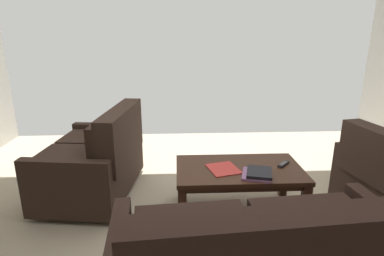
# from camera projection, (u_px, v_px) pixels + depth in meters

# --- Properties ---
(ground_plane) EXTENTS (5.78, 5.27, 0.01)m
(ground_plane) POSITION_uv_depth(u_px,v_px,m) (205.00, 227.00, 2.77)
(ground_plane) COLOR #B7A88E
(loveseat_near) EXTENTS (0.96, 1.29, 0.92)m
(loveseat_near) POSITION_uv_depth(u_px,v_px,m) (97.00, 159.00, 3.23)
(loveseat_near) COLOR black
(loveseat_near) RESTS_ON ground
(coffee_table) EXTENTS (1.14, 0.66, 0.46)m
(coffee_table) POSITION_uv_depth(u_px,v_px,m) (239.00, 174.00, 2.87)
(coffee_table) COLOR #3D2316
(coffee_table) RESTS_ON ground
(book_stack) EXTENTS (0.30, 0.31, 0.05)m
(book_stack) POSITION_uv_depth(u_px,v_px,m) (258.00, 174.00, 2.68)
(book_stack) COLOR #996699
(book_stack) RESTS_ON coffee_table
(tv_remote) EXTENTS (0.14, 0.15, 0.02)m
(tv_remote) POSITION_uv_depth(u_px,v_px,m) (283.00, 164.00, 2.90)
(tv_remote) COLOR black
(tv_remote) RESTS_ON coffee_table
(loose_magazine) EXTENTS (0.32, 0.34, 0.01)m
(loose_magazine) POSITION_uv_depth(u_px,v_px,m) (223.00, 169.00, 2.82)
(loose_magazine) COLOR #C63833
(loose_magazine) RESTS_ON coffee_table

